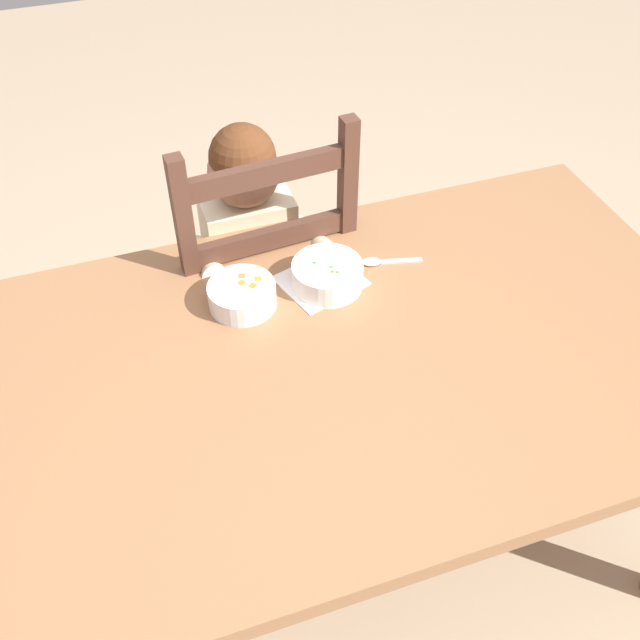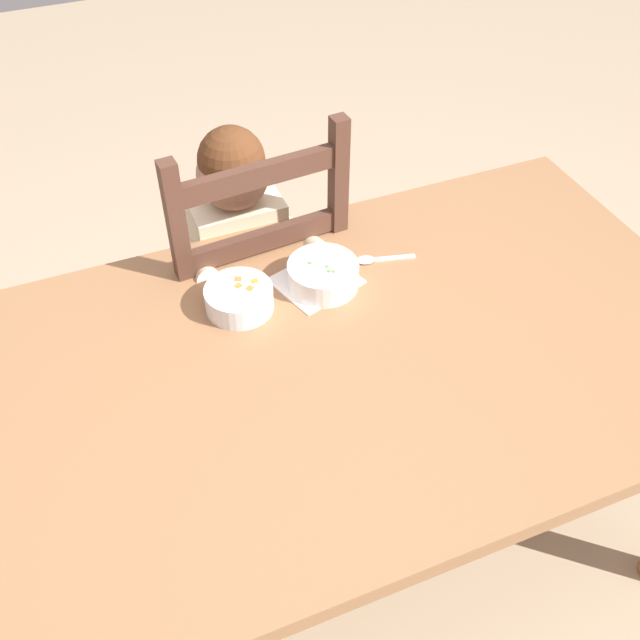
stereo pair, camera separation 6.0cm
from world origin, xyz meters
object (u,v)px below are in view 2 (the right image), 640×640
dining_table (344,385)px  bowl_of_peas (323,274)px  bowl_of_carrots (239,298)px  dining_chair (249,298)px  spoon (374,259)px  child_figure (243,252)px

dining_table → bowl_of_peas: bowl_of_peas is taller
bowl_of_carrots → dining_chair: bearing=71.5°
bowl_of_peas → dining_table: bearing=-100.7°
bowl_of_carrots → spoon: bowl_of_carrots is taller
bowl_of_peas → spoon: 0.14m
bowl_of_peas → bowl_of_carrots: 0.19m
bowl_of_carrots → spoon: bearing=5.4°
spoon → bowl_of_carrots: bearing=-174.6°
bowl_of_peas → bowl_of_carrots: size_ratio=1.08×
dining_table → child_figure: (-0.05, 0.50, -0.01)m
bowl_of_carrots → spoon: (0.33, 0.03, -0.02)m
child_figure → bowl_of_carrots: (-0.09, -0.29, 0.13)m
dining_table → bowl_of_peas: size_ratio=10.25×
dining_table → bowl_of_carrots: bowl_of_carrots is taller
spoon → bowl_of_peas: bearing=-167.2°
child_figure → spoon: (0.23, -0.26, 0.10)m
dining_chair → child_figure: bearing=-148.2°
dining_chair → bowl_of_peas: (0.09, -0.30, 0.29)m
child_figure → spoon: bearing=-48.4°
bowl_of_carrots → child_figure: bearing=72.1°
dining_chair → bowl_of_peas: bearing=-73.0°
child_figure → bowl_of_peas: child_figure is taller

